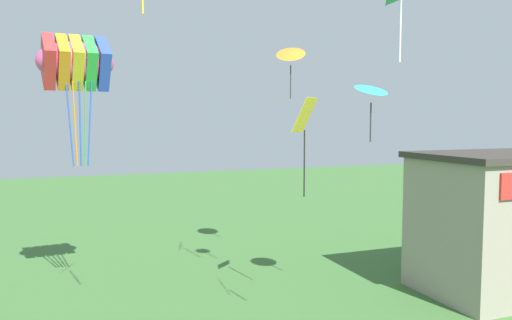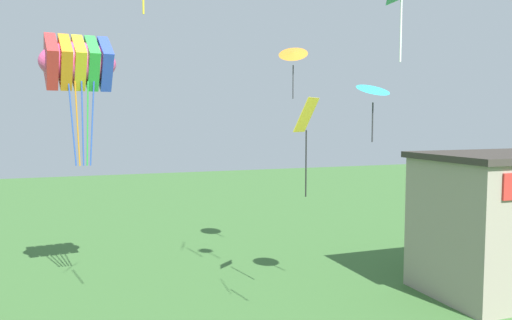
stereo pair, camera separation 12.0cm
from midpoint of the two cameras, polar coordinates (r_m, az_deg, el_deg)
The scene contains 4 objects.
kite_rainbow_parafoil at distance 19.83m, azimuth -19.50°, elevation 10.42°, with size 2.96×2.38×4.88m.
kite_cyan_delta at distance 17.75m, azimuth 13.43°, elevation 7.83°, with size 1.24×1.20×2.09m.
kite_yellow_diamond at distance 17.59m, azimuth 5.97°, elevation 4.09°, with size 1.11×1.06×3.49m.
kite_orange_delta at distance 22.61m, azimuth 4.43°, elevation 12.01°, with size 1.69×1.63×2.41m.
Camera 2 is at (-4.07, -3.13, 6.73)m, focal length 35.00 mm.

